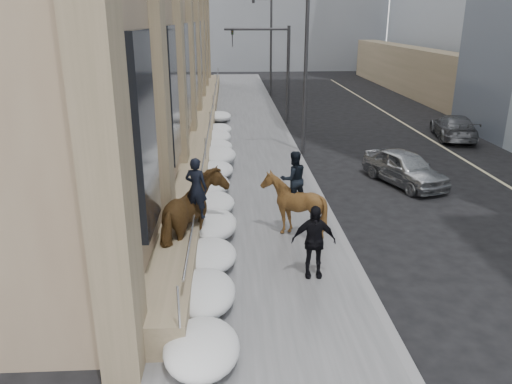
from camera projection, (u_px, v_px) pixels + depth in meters
ground at (266, 308)px, 11.78m from camera, size 140.00×140.00×0.00m
sidewalk at (249, 177)px, 21.18m from camera, size 5.00×80.00×0.12m
curb at (310, 176)px, 21.32m from camera, size 0.24×80.00×0.12m
lane_line at (489, 175)px, 21.74m from camera, size 0.15×70.00×0.01m
streetlight_mid at (303, 60)px, 23.59m from camera, size 1.71×0.24×8.00m
streetlight_far at (269, 41)px, 42.43m from camera, size 1.71×0.24×8.00m
traffic_signal at (274, 59)px, 31.29m from camera, size 4.10×0.22×6.00m
snow_bank at (214, 183)px, 19.19m from camera, size 1.70×18.10×0.76m
mounted_horse_left at (193, 215)px, 13.78m from camera, size 2.09×3.00×2.81m
mounted_horse_right at (293, 201)px, 15.15m from camera, size 1.97×2.11×2.64m
pedestrian at (314, 241)px, 12.72m from camera, size 1.15×0.52×1.94m
car_silver at (405, 168)px, 20.31m from camera, size 2.95×4.43×1.40m
car_grey at (453, 127)px, 27.99m from camera, size 2.77×4.95×1.36m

